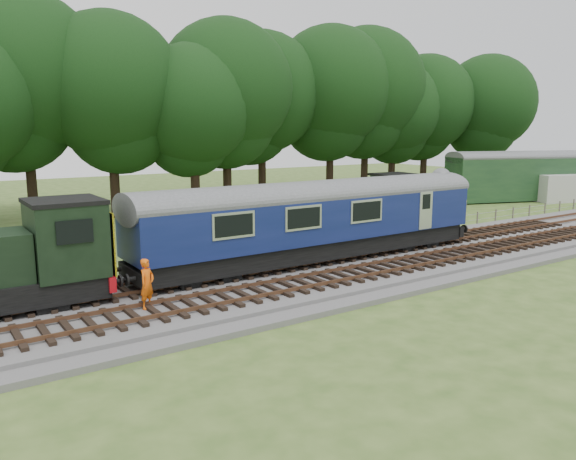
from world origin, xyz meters
TOP-DOWN VIEW (x-y plane):
  - ground at (0.00, 0.00)m, footprint 120.00×120.00m
  - ballast at (0.00, 0.00)m, footprint 70.00×7.00m
  - track_north at (0.00, 1.40)m, footprint 67.20×2.40m
  - track_south at (0.00, -1.60)m, footprint 67.20×2.40m
  - fence at (0.00, 4.50)m, footprint 64.00×0.12m
  - tree_line at (0.00, 22.00)m, footprint 70.00×8.00m
  - dmu_railcar at (-1.99, 1.40)m, footprint 18.05×2.86m
  - worker at (-11.17, -0.99)m, footprint 0.77×0.71m
  - parked_coach at (30.43, 10.65)m, footprint 17.44×8.46m
  - shed at (16.75, 15.01)m, footprint 3.61×3.61m
  - caravan at (31.47, 8.62)m, footprint 5.57×4.09m

SIDE VIEW (x-z plane):
  - ground at x=0.00m, z-range 0.00..0.00m
  - fence at x=0.00m, z-range -0.50..0.50m
  - tree_line at x=0.00m, z-range -9.00..9.00m
  - ballast at x=0.00m, z-range 0.00..0.35m
  - track_north at x=0.00m, z-range 0.31..0.52m
  - track_south at x=0.00m, z-range 0.31..0.52m
  - caravan at x=31.47m, z-range 0.00..2.45m
  - worker at x=-11.17m, z-range 0.35..2.12m
  - shed at x=16.75m, z-range 0.02..2.79m
  - parked_coach at x=30.43m, z-range 0.27..4.72m
  - dmu_railcar at x=-1.99m, z-range 0.67..4.54m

